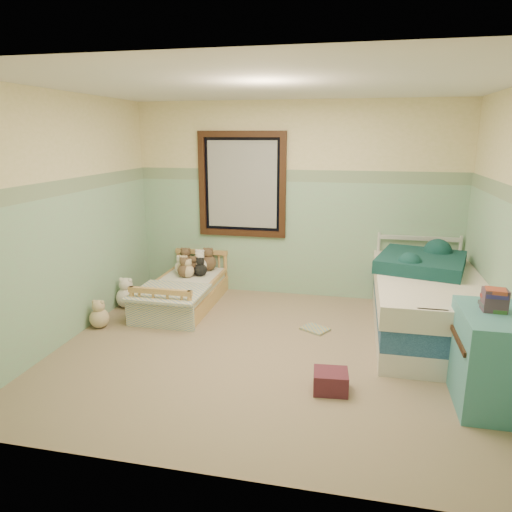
% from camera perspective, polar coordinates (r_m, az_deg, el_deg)
% --- Properties ---
extents(floor, '(4.20, 3.60, 0.02)m').
position_cam_1_polar(floor, '(4.76, 1.56, -11.56)').
color(floor, '#7F6D5B').
rests_on(floor, ground).
extents(ceiling, '(4.20, 3.60, 0.02)m').
position_cam_1_polar(ceiling, '(4.30, 1.81, 20.20)').
color(ceiling, silver).
rests_on(ceiling, wall_back).
extents(wall_back, '(4.20, 0.04, 2.50)m').
position_cam_1_polar(wall_back, '(6.11, 4.80, 6.63)').
color(wall_back, '#D2C887').
rests_on(wall_back, floor).
extents(wall_front, '(4.20, 0.04, 2.50)m').
position_cam_1_polar(wall_front, '(2.66, -5.48, -3.78)').
color(wall_front, '#D2C887').
rests_on(wall_front, floor).
extents(wall_left, '(0.04, 3.60, 2.50)m').
position_cam_1_polar(wall_left, '(5.17, -21.94, 4.18)').
color(wall_left, '#D2C887').
rests_on(wall_left, floor).
extents(wainscot_mint, '(4.20, 0.01, 1.50)m').
position_cam_1_polar(wainscot_mint, '(6.19, 4.68, 2.02)').
color(wainscot_mint, '#8DAA8E').
rests_on(wainscot_mint, floor).
extents(border_strip, '(4.20, 0.01, 0.15)m').
position_cam_1_polar(border_strip, '(6.06, 4.84, 9.65)').
color(border_strip, '#35643A').
rests_on(border_strip, wall_back).
extents(window_frame, '(1.16, 0.06, 1.36)m').
position_cam_1_polar(window_frame, '(6.18, -1.73, 8.63)').
color(window_frame, black).
rests_on(window_frame, wall_back).
extents(window_blinds, '(0.92, 0.01, 1.12)m').
position_cam_1_polar(window_blinds, '(6.19, -1.71, 8.64)').
color(window_blinds, '#B1B1AF').
rests_on(window_blinds, window_frame).
extents(toddler_bed_frame, '(0.74, 1.48, 0.19)m').
position_cam_1_polar(toddler_bed_frame, '(5.99, -8.69, -5.06)').
color(toddler_bed_frame, '#9B6837').
rests_on(toddler_bed_frame, floor).
extents(toddler_mattress, '(0.68, 1.41, 0.12)m').
position_cam_1_polar(toddler_mattress, '(5.94, -8.75, -3.65)').
color(toddler_mattress, silver).
rests_on(toddler_mattress, toddler_bed_frame).
extents(patchwork_quilt, '(0.80, 0.74, 0.03)m').
position_cam_1_polar(patchwork_quilt, '(5.51, -10.47, -4.35)').
color(patchwork_quilt, '#6E8EAF').
rests_on(patchwork_quilt, toddler_mattress).
extents(plush_bed_brown, '(0.21, 0.21, 0.21)m').
position_cam_1_polar(plush_bed_brown, '(6.39, -8.48, -0.79)').
color(plush_bed_brown, brown).
rests_on(plush_bed_brown, toddler_mattress).
extents(plush_bed_white, '(0.20, 0.20, 0.20)m').
position_cam_1_polar(plush_bed_white, '(6.32, -6.78, -0.94)').
color(plush_bed_white, silver).
rests_on(plush_bed_white, toddler_mattress).
extents(plush_bed_tan, '(0.18, 0.18, 0.18)m').
position_cam_1_polar(plush_bed_tan, '(6.18, -8.75, -1.48)').
color(plush_bed_tan, '#D3B78C').
rests_on(plush_bed_tan, toddler_mattress).
extents(plush_bed_dark, '(0.17, 0.17, 0.17)m').
position_cam_1_polar(plush_bed_dark, '(6.10, -6.73, -1.67)').
color(plush_bed_dark, black).
rests_on(plush_bed_dark, toddler_mattress).
extents(plush_floor_cream, '(0.26, 0.26, 0.26)m').
position_cam_1_polar(plush_floor_cream, '(6.06, -15.39, -4.86)').
color(plush_floor_cream, white).
rests_on(plush_floor_cream, floor).
extents(plush_floor_tan, '(0.22, 0.22, 0.22)m').
position_cam_1_polar(plush_floor_tan, '(5.54, -18.43, -7.15)').
color(plush_floor_tan, '#D3B78C').
rests_on(plush_floor_tan, floor).
extents(twin_bed_frame, '(1.02, 2.04, 0.22)m').
position_cam_1_polar(twin_bed_frame, '(5.38, 19.73, -7.92)').
color(twin_bed_frame, silver).
rests_on(twin_bed_frame, floor).
extents(twin_boxspring, '(1.02, 2.04, 0.22)m').
position_cam_1_polar(twin_boxspring, '(5.30, 19.93, -5.71)').
color(twin_boxspring, navy).
rests_on(twin_boxspring, twin_bed_frame).
extents(twin_mattress, '(1.06, 2.08, 0.22)m').
position_cam_1_polar(twin_mattress, '(5.23, 20.14, -3.45)').
color(twin_mattress, beige).
rests_on(twin_mattress, twin_boxspring).
extents(teal_blanket, '(1.07, 1.10, 0.14)m').
position_cam_1_polar(teal_blanket, '(5.46, 19.38, -0.67)').
color(teal_blanket, '#113B3E').
rests_on(teal_blanket, twin_mattress).
extents(dresser, '(0.48, 0.76, 0.76)m').
position_cam_1_polar(dresser, '(4.19, 26.35, -11.08)').
color(dresser, teal).
rests_on(dresser, floor).
extents(book_stack, '(0.17, 0.14, 0.17)m').
position_cam_1_polar(book_stack, '(4.06, 26.93, -4.79)').
color(book_stack, brown).
rests_on(book_stack, dresser).
extents(red_pillow, '(0.30, 0.27, 0.18)m').
position_cam_1_polar(red_pillow, '(4.11, 9.03, -14.75)').
color(red_pillow, maroon).
rests_on(red_pillow, floor).
extents(floor_book, '(0.35, 0.33, 0.03)m').
position_cam_1_polar(floor_book, '(5.26, 7.17, -8.77)').
color(floor_book, gold).
rests_on(floor_book, floor).
extents(extra_plush_0, '(0.16, 0.16, 0.16)m').
position_cam_1_polar(extra_plush_0, '(6.23, -7.61, -1.40)').
color(extra_plush_0, brown).
rests_on(extra_plush_0, toddler_mattress).
extents(extra_plush_1, '(0.19, 0.19, 0.19)m').
position_cam_1_polar(extra_plush_1, '(6.26, -6.81, -1.17)').
color(extra_plush_1, white).
rests_on(extra_plush_1, toddler_mattress).
extents(extra_plush_2, '(0.18, 0.18, 0.18)m').
position_cam_1_polar(extra_plush_2, '(6.08, -8.65, -1.74)').
color(extra_plush_2, brown).
rests_on(extra_plush_2, toddler_mattress).
extents(extra_plush_3, '(0.16, 0.16, 0.16)m').
position_cam_1_polar(extra_plush_3, '(6.26, -9.09, -1.36)').
color(extra_plush_3, white).
rests_on(extra_plush_3, toddler_mattress).
extents(extra_plush_4, '(0.21, 0.21, 0.21)m').
position_cam_1_polar(extra_plush_4, '(6.33, -5.79, -0.83)').
color(extra_plush_4, brown).
rests_on(extra_plush_4, toddler_mattress).
extents(extra_plush_5, '(0.17, 0.17, 0.17)m').
position_cam_1_polar(extra_plush_5, '(6.07, -8.26, -1.81)').
color(extra_plush_5, '#D3B78C').
rests_on(extra_plush_5, toddler_mattress).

